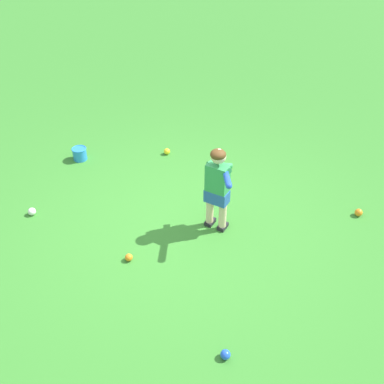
% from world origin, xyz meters
% --- Properties ---
extents(ground_plane, '(40.00, 40.00, 0.00)m').
position_xyz_m(ground_plane, '(0.00, 0.00, 0.00)').
color(ground_plane, '#38842D').
extents(child_batter, '(0.60, 0.40, 1.08)m').
position_xyz_m(child_batter, '(0.06, -0.37, 0.65)').
color(child_batter, '#232328').
rests_on(child_batter, ground).
extents(play_ball_far_left, '(0.09, 0.09, 0.09)m').
position_xyz_m(play_ball_far_left, '(-1.63, -0.93, 0.05)').
color(play_ball_far_left, blue).
rests_on(play_ball_far_left, ground).
extents(play_ball_near_batter, '(0.10, 0.10, 0.10)m').
position_xyz_m(play_ball_near_batter, '(-0.43, 1.87, 0.05)').
color(play_ball_near_batter, white).
rests_on(play_ball_near_batter, ground).
extents(play_ball_behind_batter, '(0.10, 0.10, 0.10)m').
position_xyz_m(play_ball_behind_batter, '(1.45, 0.79, 0.05)').
color(play_ball_behind_batter, yellow).
rests_on(play_ball_behind_batter, ground).
extents(play_ball_center_lawn, '(0.10, 0.10, 0.10)m').
position_xyz_m(play_ball_center_lawn, '(0.81, -2.00, 0.05)').
color(play_ball_center_lawn, orange).
rests_on(play_ball_center_lawn, ground).
extents(play_ball_far_right, '(0.09, 0.09, 0.09)m').
position_xyz_m(play_ball_far_right, '(-0.79, 0.39, 0.04)').
color(play_ball_far_right, orange).
rests_on(play_ball_far_right, ground).
extents(toy_bucket, '(0.22, 0.22, 0.19)m').
position_xyz_m(toy_bucket, '(0.91, 1.95, 0.10)').
color(toy_bucket, '#2884DB').
rests_on(toy_bucket, ground).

